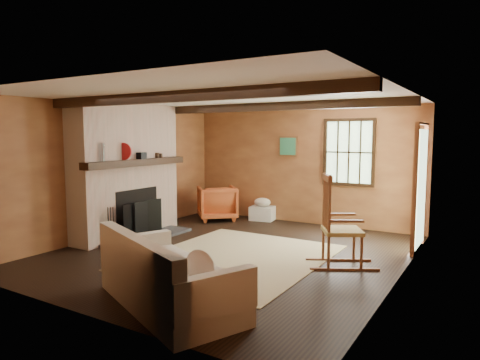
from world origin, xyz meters
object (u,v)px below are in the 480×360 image
Objects in this scene: laundry_basket at (262,213)px; armchair at (217,203)px; sofa at (165,281)px; rocking_chair at (339,227)px; fireplace at (127,176)px.

laundry_basket is 0.62× the size of armchair.
sofa is at bearing 74.56° from armchair.
sofa is (-1.12, -2.37, -0.26)m from rocking_chair.
rocking_chair is 2.63m from sofa.
fireplace is at bearing 63.81° from rocking_chair.
rocking_chair is 3.81m from armchair.
fireplace is 3.05m from laundry_basket.
rocking_chair is 1.61× the size of armchair.
rocking_chair is 2.61× the size of laundry_basket.
rocking_chair is at bearing 107.86° from armchair.
laundry_basket is at bearing 17.33° from rocking_chair.
sofa is 4.33× the size of laundry_basket.
armchair is (-2.21, 4.22, 0.08)m from sofa.
armchair is (0.55, 2.07, -0.74)m from fireplace.
fireplace is at bearing 32.01° from armchair.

